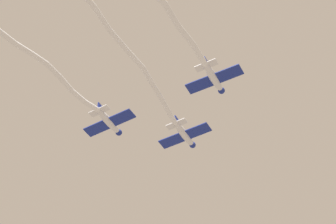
# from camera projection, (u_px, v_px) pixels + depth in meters

# --- Properties ---
(airplane_lead) EXTENTS (7.39, 5.71, 1.84)m
(airplane_lead) POSITION_uv_depth(u_px,v_px,m) (185.00, 135.00, 80.41)
(airplane_lead) COLOR silver
(smoke_trail_lead) EXTENTS (12.59, 27.03, 3.55)m
(smoke_trail_lead) POSITION_uv_depth(u_px,v_px,m) (117.00, 39.00, 70.98)
(smoke_trail_lead) COLOR white
(airplane_left_wing) EXTENTS (7.36, 5.70, 1.84)m
(airplane_left_wing) POSITION_uv_depth(u_px,v_px,m) (109.00, 122.00, 78.76)
(airplane_left_wing) COLOR silver
(smoke_trail_left_wing) EXTENTS (10.43, 16.93, 1.76)m
(smoke_trail_left_wing) POSITION_uv_depth(u_px,v_px,m) (44.00, 66.00, 71.76)
(smoke_trail_left_wing) COLOR white
(airplane_right_wing) EXTENTS (7.42, 5.72, 1.84)m
(airplane_right_wing) POSITION_uv_depth(u_px,v_px,m) (214.00, 78.00, 73.99)
(airplane_right_wing) COLOR silver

